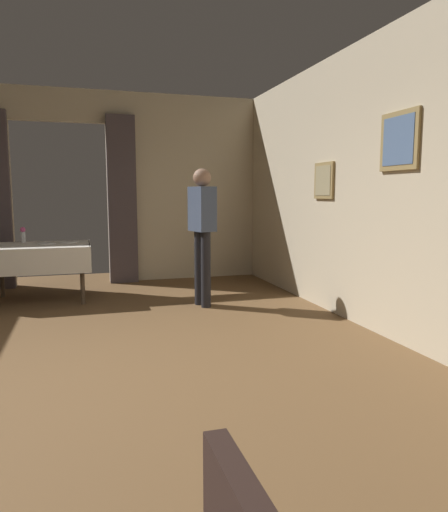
% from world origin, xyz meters
% --- Properties ---
extents(ground, '(10.08, 10.08, 0.00)m').
position_xyz_m(ground, '(0.00, 0.00, 0.00)').
color(ground, brown).
extents(wall_right, '(0.16, 8.40, 3.00)m').
position_xyz_m(wall_right, '(3.20, 0.00, 1.50)').
color(wall_right, beige).
rests_on(wall_right, ground).
extents(wall_back, '(6.40, 0.27, 3.00)m').
position_xyz_m(wall_back, '(0.00, 4.18, 1.52)').
color(wall_back, beige).
rests_on(wall_back, ground).
extents(dining_table_mid, '(1.29, 1.00, 0.75)m').
position_xyz_m(dining_table_mid, '(-0.25, 3.02, 0.64)').
color(dining_table_mid, '#4C3D2D').
rests_on(dining_table_mid, ground).
extents(flower_vase_mid, '(0.07, 0.07, 0.21)m').
position_xyz_m(flower_vase_mid, '(-0.48, 3.35, 0.86)').
color(flower_vase_mid, silver).
rests_on(flower_vase_mid, dining_table_mid).
extents(plate_mid_b, '(0.23, 0.23, 0.01)m').
position_xyz_m(plate_mid_b, '(-0.16, 3.09, 0.76)').
color(plate_mid_b, white).
rests_on(plate_mid_b, dining_table_mid).
extents(plate_mid_c, '(0.24, 0.24, 0.01)m').
position_xyz_m(plate_mid_c, '(0.12, 3.18, 0.76)').
color(plate_mid_c, white).
rests_on(plate_mid_c, dining_table_mid).
extents(person_waiter_by_doorway, '(0.30, 0.40, 1.72)m').
position_xyz_m(person_waiter_by_doorway, '(1.73, 2.12, 1.02)').
color(person_waiter_by_doorway, black).
rests_on(person_waiter_by_doorway, ground).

